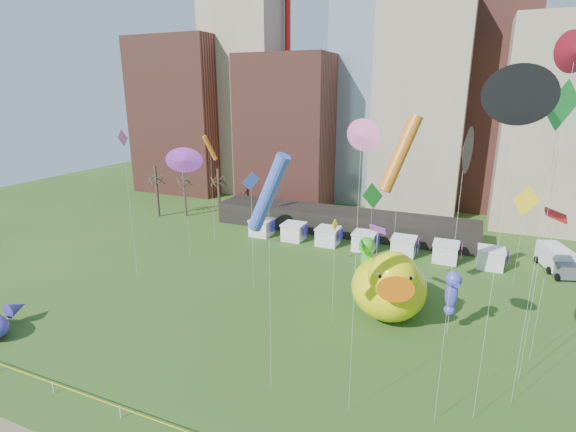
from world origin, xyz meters
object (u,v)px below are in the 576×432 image
at_px(seahorse_green, 367,255).
at_px(box_truck, 557,259).
at_px(big_duck, 389,285).
at_px(seahorse_purple, 452,290).
at_px(small_duck, 412,282).

xyz_separation_m(seahorse_green, box_truck, (18.32, 17.12, -3.82)).
xyz_separation_m(big_duck, seahorse_purple, (5.24, -0.65, 0.83)).
relative_size(small_duck, seahorse_purple, 0.79).
bearing_deg(small_duck, seahorse_purple, -71.62).
distance_m(seahorse_green, seahorse_purple, 8.16).
height_order(big_duck, seahorse_green, big_duck).
bearing_deg(big_duck, box_truck, 33.99).
xyz_separation_m(small_duck, seahorse_green, (-3.88, -3.84, 3.70)).
height_order(seahorse_green, seahorse_purple, seahorse_green).
relative_size(big_duck, seahorse_purple, 1.75).
height_order(big_duck, seahorse_purple, big_duck).
xyz_separation_m(seahorse_green, seahorse_purple, (7.77, -2.23, -1.09)).
bearing_deg(small_duck, big_duck, -118.26).
height_order(small_duck, seahorse_green, seahorse_green).
bearing_deg(seahorse_green, seahorse_purple, -1.49).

